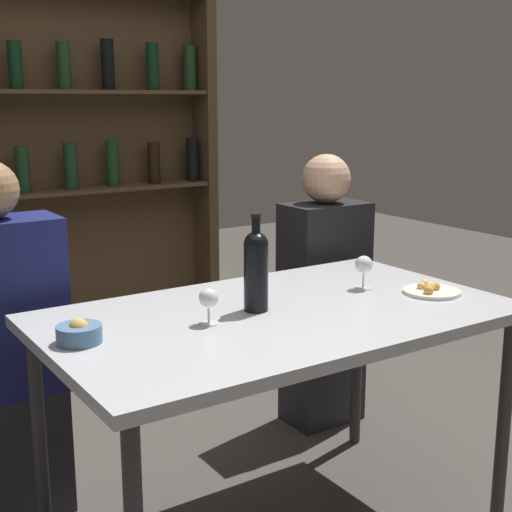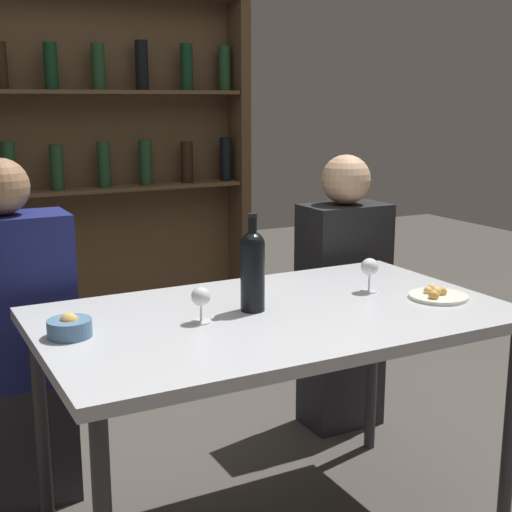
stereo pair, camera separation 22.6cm
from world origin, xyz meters
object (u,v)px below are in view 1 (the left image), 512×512
wine_bottle (256,267)px  seated_person_right (324,298)px  food_plate_0 (431,290)px  wine_glass_0 (364,266)px  seated_person_left (2,358)px  wine_glass_1 (209,300)px  snack_bowl (79,333)px

wine_bottle → seated_person_right: seated_person_right is taller
food_plate_0 → seated_person_right: seated_person_right is taller
wine_glass_0 → seated_person_left: 1.25m
seated_person_right → wine_bottle: bearing=-142.1°
seated_person_left → wine_glass_1: bearing=-53.9°
snack_bowl → seated_person_left: size_ratio=0.10×
food_plate_0 → seated_person_left: 1.45m
wine_glass_0 → wine_glass_1: wine_glass_0 is taller
wine_glass_1 → food_plate_0: wine_glass_1 is taller
snack_bowl → food_plate_0: bearing=-8.4°
snack_bowl → seated_person_right: 1.43m
wine_glass_0 → seated_person_left: bearing=152.6°
wine_bottle → food_plate_0: size_ratio=1.58×
wine_bottle → wine_glass_1: size_ratio=2.82×
wine_glass_1 → seated_person_left: seated_person_left is taller
wine_bottle → seated_person_right: 0.99m
wine_bottle → wine_glass_1: bearing=-169.0°
seated_person_left → seated_person_right: (1.37, 0.00, -0.01)m
seated_person_left → seated_person_right: 1.37m
wine_glass_0 → food_plate_0: bearing=-48.9°
wine_glass_0 → seated_person_right: bearing=63.1°
wine_glass_1 → snack_bowl: size_ratio=0.88×
wine_glass_0 → seated_person_right: 0.69m
wine_glass_0 → food_plate_0: size_ratio=0.60×
wine_glass_0 → food_plate_0: (0.15, -0.17, -0.07)m
snack_bowl → wine_bottle: bearing=-1.3°
seated_person_right → food_plate_0: bearing=-100.5°
seated_person_left → snack_bowl: bearing=-82.5°
wine_glass_1 → food_plate_0: size_ratio=0.56×
wine_glass_1 → snack_bowl: bearing=172.4°
seated_person_left → food_plate_0: bearing=-30.7°
wine_glass_1 → food_plate_0: 0.80m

